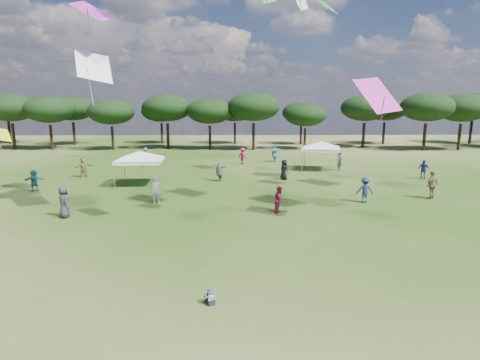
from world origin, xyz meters
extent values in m
plane|color=#345018|center=(0.00, 0.00, 0.00)|extent=(140.00, 140.00, 0.00)
cylinder|color=black|center=(-29.06, 45.29, 1.75)|extent=(0.40, 0.40, 3.49)
ellipsoid|color=black|center=(-29.06, 45.29, 5.59)|extent=(6.79, 6.79, 3.66)
cylinder|color=black|center=(-23.92, 45.02, 1.66)|extent=(0.38, 0.38, 3.32)
ellipsoid|color=black|center=(-23.92, 45.02, 5.31)|extent=(6.44, 6.44, 3.47)
cylinder|color=black|center=(-15.51, 44.30, 1.57)|extent=(0.36, 0.36, 3.14)
ellipsoid|color=black|center=(-15.51, 44.30, 5.03)|extent=(6.11, 6.11, 3.29)
cylinder|color=black|center=(-8.39, 45.81, 1.73)|extent=(0.40, 0.40, 3.46)
ellipsoid|color=black|center=(-8.39, 45.81, 5.54)|extent=(6.73, 6.73, 3.63)
cylinder|color=black|center=(-2.58, 44.63, 1.61)|extent=(0.37, 0.37, 3.21)
ellipsoid|color=black|center=(-2.58, 44.63, 5.14)|extent=(6.24, 6.24, 3.36)
cylinder|color=black|center=(3.26, 44.18, 1.78)|extent=(0.41, 0.41, 3.56)
ellipsoid|color=black|center=(3.26, 44.18, 5.69)|extent=(6.91, 6.91, 3.73)
cylinder|color=black|center=(10.19, 44.51, 1.44)|extent=(0.33, 0.33, 2.88)
ellipsoid|color=black|center=(10.19, 44.51, 4.61)|extent=(5.60, 5.60, 3.02)
cylinder|color=black|center=(18.96, 46.98, 1.72)|extent=(0.39, 0.39, 3.44)
ellipsoid|color=black|center=(18.96, 46.98, 5.51)|extent=(6.69, 6.69, 3.60)
cylinder|color=black|center=(25.77, 43.05, 1.77)|extent=(0.40, 0.40, 3.53)
ellipsoid|color=black|center=(25.77, 43.05, 5.65)|extent=(6.86, 6.86, 3.70)
cylinder|color=black|center=(30.65, 43.46, 1.73)|extent=(0.40, 0.40, 3.47)
ellipsoid|color=black|center=(30.65, 43.46, 5.55)|extent=(6.74, 6.74, 3.63)
cylinder|color=black|center=(-34.09, 53.56, 1.81)|extent=(0.41, 0.41, 3.62)
ellipsoid|color=black|center=(-34.09, 53.56, 5.80)|extent=(7.03, 7.03, 3.79)
cylinder|color=black|center=(-23.40, 51.57, 1.68)|extent=(0.39, 0.39, 3.37)
ellipsoid|color=black|center=(-23.40, 51.57, 5.39)|extent=(6.54, 6.54, 3.53)
cylinder|color=black|center=(-10.52, 53.31, 1.56)|extent=(0.36, 0.36, 3.11)
ellipsoid|color=black|center=(-10.52, 53.31, 4.98)|extent=(6.05, 6.05, 3.26)
cylinder|color=black|center=(0.83, 52.52, 1.60)|extent=(0.37, 0.37, 3.20)
ellipsoid|color=black|center=(0.83, 52.52, 5.12)|extent=(6.21, 6.21, 3.35)
cylinder|color=black|center=(10.82, 51.34, 1.50)|extent=(0.34, 0.34, 2.99)
ellipsoid|color=black|center=(10.82, 51.34, 4.79)|extent=(5.81, 5.81, 3.13)
cylinder|color=black|center=(23.62, 51.75, 1.66)|extent=(0.38, 0.38, 3.31)
ellipsoid|color=black|center=(23.62, 51.75, 5.30)|extent=(6.43, 6.43, 3.47)
cylinder|color=black|center=(37.30, 52.12, 1.82)|extent=(0.42, 0.42, 3.64)
ellipsoid|color=black|center=(37.30, 52.12, 5.82)|extent=(7.06, 7.06, 3.81)
cylinder|color=gray|center=(-8.03, 18.96, 0.95)|extent=(0.06, 0.06, 1.90)
cylinder|color=gray|center=(-4.91, 19.05, 0.95)|extent=(0.06, 0.06, 1.90)
cylinder|color=gray|center=(-8.11, 22.08, 0.95)|extent=(0.06, 0.06, 1.90)
cylinder|color=gray|center=(-5.00, 22.17, 0.95)|extent=(0.06, 0.06, 1.90)
cube|color=white|center=(-6.51, 20.56, 1.85)|extent=(3.37, 3.37, 0.25)
pyramid|color=white|center=(-6.51, 20.56, 2.58)|extent=(6.67, 6.67, 0.60)
cylinder|color=gray|center=(6.71, 26.16, 1.00)|extent=(0.06, 0.06, 2.00)
cylinder|color=gray|center=(9.76, 25.41, 1.00)|extent=(0.06, 0.06, 2.00)
cylinder|color=gray|center=(7.46, 29.22, 1.00)|extent=(0.06, 0.06, 2.00)
cylinder|color=gray|center=(10.52, 28.46, 1.00)|extent=(0.06, 0.06, 2.00)
cube|color=white|center=(8.61, 27.31, 1.95)|extent=(4.01, 4.01, 0.25)
pyramid|color=white|center=(8.61, 27.31, 2.68)|extent=(6.54, 6.54, 0.60)
cube|color=#161A32|center=(-0.23, 1.96, 0.08)|extent=(0.29, 0.29, 0.17)
cube|color=#161A32|center=(-0.36, 2.07, 0.04)|extent=(0.15, 0.21, 0.09)
cube|color=#161A32|center=(-0.22, 2.13, 0.04)|extent=(0.15, 0.21, 0.09)
cube|color=white|center=(-0.23, 1.96, 0.27)|extent=(0.25, 0.22, 0.22)
cylinder|color=white|center=(-0.37, 1.96, 0.27)|extent=(0.15, 0.22, 0.13)
cylinder|color=white|center=(-0.13, 2.07, 0.27)|extent=(0.15, 0.22, 0.13)
sphere|color=#E0B293|center=(-0.23, 1.96, 0.41)|extent=(0.15, 0.15, 0.15)
cone|color=#4C68B2|center=(-0.23, 1.96, 0.45)|extent=(0.25, 0.25, 0.02)
cylinder|color=#4C68B2|center=(-0.23, 1.96, 0.48)|extent=(0.16, 0.16, 0.06)
imported|color=navy|center=(8.64, 14.70, 0.81)|extent=(1.10, 0.70, 1.62)
imported|color=beige|center=(-4.24, 14.79, 0.83)|extent=(0.72, 0.65, 1.66)
imported|color=black|center=(4.62, 22.52, 0.82)|extent=(0.90, 0.95, 1.64)
imported|color=#323036|center=(-8.63, 11.69, 0.87)|extent=(0.99, 1.00, 1.75)
imported|color=beige|center=(-8.02, 29.45, 0.93)|extent=(0.71, 0.90, 1.86)
imported|color=#215165|center=(4.91, 32.83, 0.79)|extent=(1.90, 1.55, 1.58)
imported|color=maroon|center=(3.09, 12.44, 0.77)|extent=(0.82, 0.91, 1.54)
imported|color=maroon|center=(1.48, 31.13, 0.84)|extent=(1.22, 1.20, 1.68)
imported|color=#302F34|center=(10.37, 27.05, 0.88)|extent=(0.64, 0.76, 1.77)
imported|color=#24556E|center=(-13.44, 18.39, 0.77)|extent=(1.49, 0.77, 1.54)
imported|color=navy|center=(16.05, 22.57, 0.79)|extent=(0.93, 0.92, 1.58)
imported|color=#4F5155|center=(-0.60, 21.92, 0.77)|extent=(1.70, 1.70, 1.54)
imported|color=#856649|center=(13.28, 15.59, 0.92)|extent=(1.16, 0.93, 1.84)
imported|color=olive|center=(-12.00, 23.87, 0.87)|extent=(1.51, 1.50, 1.75)
plane|color=#AF2BA3|center=(-6.42, 11.66, 10.55)|extent=(2.11, 1.87, 1.41)
plane|color=#25911D|center=(7.56, 22.55, 13.32)|extent=(2.19, 2.44, 1.53)
plane|color=white|center=(-6.51, 11.54, 7.91)|extent=(2.46, 2.65, 1.89)
plane|color=#D234B8|center=(8.11, 12.05, 6.51)|extent=(3.12, 2.55, 2.03)
plane|color=yellow|center=(-15.30, 18.31, 4.00)|extent=(1.52, 1.78, 1.08)
camera|label=1|loc=(0.46, -9.39, 6.03)|focal=30.00mm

